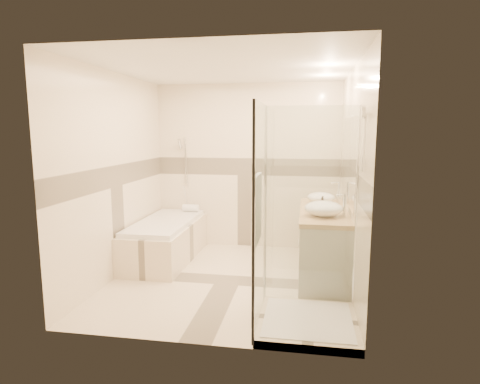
% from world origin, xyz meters
% --- Properties ---
extents(room, '(2.82, 3.02, 2.52)m').
position_xyz_m(room, '(0.06, 0.01, 1.26)').
color(room, beige).
rests_on(room, ground).
extents(bathtub, '(0.75, 1.70, 0.56)m').
position_xyz_m(bathtub, '(-1.02, 0.65, 0.31)').
color(bathtub, beige).
rests_on(bathtub, ground).
extents(vanity, '(0.58, 1.62, 0.85)m').
position_xyz_m(vanity, '(1.12, 0.30, 0.43)').
color(vanity, white).
rests_on(vanity, ground).
extents(shower_enclosure, '(0.96, 0.93, 2.04)m').
position_xyz_m(shower_enclosure, '(0.83, -0.97, 0.51)').
color(shower_enclosure, beige).
rests_on(shower_enclosure, ground).
extents(vessel_sink_near, '(0.36, 0.36, 0.14)m').
position_xyz_m(vessel_sink_near, '(1.10, 0.78, 0.92)').
color(vessel_sink_near, white).
rests_on(vessel_sink_near, vanity).
extents(vessel_sink_far, '(0.43, 0.43, 0.17)m').
position_xyz_m(vessel_sink_far, '(1.10, -0.06, 0.94)').
color(vessel_sink_far, white).
rests_on(vessel_sink_far, vanity).
extents(faucet_near, '(0.12, 0.03, 0.29)m').
position_xyz_m(faucet_near, '(1.32, 0.78, 1.02)').
color(faucet_near, silver).
rests_on(faucet_near, vanity).
extents(faucet_far, '(0.11, 0.03, 0.26)m').
position_xyz_m(faucet_far, '(1.32, -0.06, 1.00)').
color(faucet_far, silver).
rests_on(faucet_far, vanity).
extents(amenity_bottle_a, '(0.09, 0.09, 0.17)m').
position_xyz_m(amenity_bottle_a, '(1.10, 0.29, 0.93)').
color(amenity_bottle_a, black).
rests_on(amenity_bottle_a, vanity).
extents(amenity_bottle_b, '(0.13, 0.13, 0.15)m').
position_xyz_m(amenity_bottle_b, '(1.10, 0.35, 0.92)').
color(amenity_bottle_b, black).
rests_on(amenity_bottle_b, vanity).
extents(folded_towels, '(0.16, 0.24, 0.07)m').
position_xyz_m(folded_towels, '(1.10, 1.02, 0.89)').
color(folded_towels, white).
rests_on(folded_towels, vanity).
extents(rolled_towel, '(0.24, 0.11, 0.11)m').
position_xyz_m(rolled_towel, '(-0.85, 1.31, 0.62)').
color(rolled_towel, white).
rests_on(rolled_towel, bathtub).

